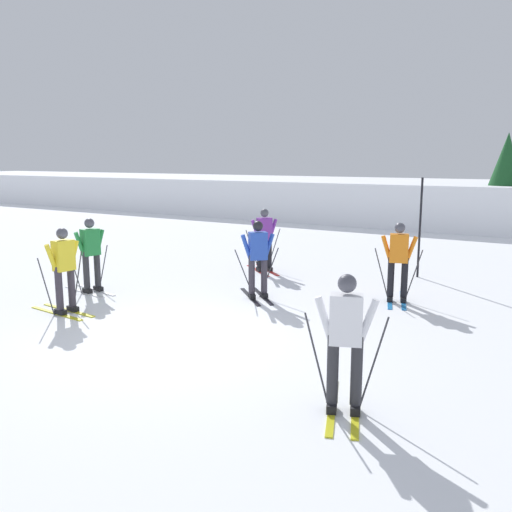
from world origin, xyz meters
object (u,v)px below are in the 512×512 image
Objects in this scene: conifer_far_right at (506,173)px; skier_yellow at (64,268)px; skier_blue at (258,257)px; skier_white at (345,340)px; skier_purple at (264,238)px; skier_orange at (398,260)px; trail_marker_pole at (420,228)px; skier_green at (91,253)px.

skier_yellow is at bearing -107.24° from conifer_far_right.
skier_white is (3.74, -4.10, 0.00)m from skier_blue.
skier_purple is at bearing 127.50° from skier_white.
skier_purple is (-4.06, 1.25, -0.00)m from skier_orange.
skier_blue is at bearing -154.16° from skier_orange.
skier_white is 0.67× the size of trail_marker_pole.
skier_green and skier_yellow have the same top height.
skier_green is at bearing -156.35° from skier_blue.
skier_blue is at bearing -61.83° from skier_purple.
skier_green is 7.68m from skier_white.
skier_orange is at bearing -90.96° from conifer_far_right.
skier_blue is 2.90m from skier_purple.
skier_green is 0.67× the size of trail_marker_pole.
skier_white is at bearing -47.64° from skier_blue.
trail_marker_pole reaches higher than skier_white.
skier_green is 4.62m from skier_purple.
skier_orange is at bearing 101.01° from skier_white.
conifer_far_right reaches higher than skier_purple.
trail_marker_pole is (-1.37, 8.15, 0.36)m from skier_white.
skier_blue is 15.13m from conifer_far_right.
skier_purple is 0.67× the size of trail_marker_pole.
skier_blue is 0.42× the size of conifer_far_right.
skier_yellow is at bearing -125.16° from trail_marker_pole.
trail_marker_pole is 10.79m from conifer_far_right.
trail_marker_pole reaches higher than skier_yellow.
skier_orange is at bearing 24.61° from skier_green.
skier_green is (-3.51, -1.54, 0.00)m from skier_blue.
conifer_far_right reaches higher than skier_blue.
trail_marker_pole is at bearing 43.55° from skier_green.
skier_purple is 0.42× the size of conifer_far_right.
skier_yellow is at bearing 170.22° from skier_white.
skier_white is at bearing -9.78° from skier_yellow.
skier_orange is 6.81m from skier_green.
skier_orange is 1.00× the size of skier_purple.
skier_yellow is 18.67m from conifer_far_right.
skier_blue is 1.00× the size of skier_green.
skier_green and skier_white have the same top height.
skier_yellow and skier_purple have the same top height.
skier_yellow is 0.42× the size of conifer_far_right.
skier_blue is (-2.69, -1.30, -0.00)m from skier_orange.
skier_white is 8.39m from skier_purple.
skier_blue and skier_purple have the same top height.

